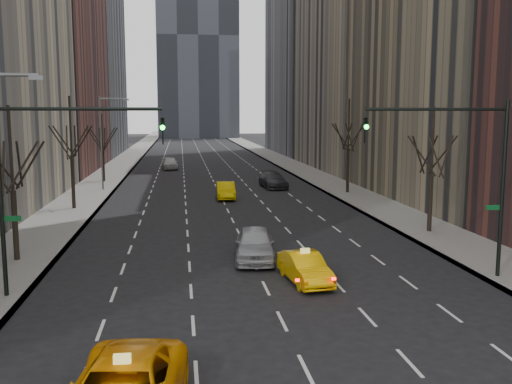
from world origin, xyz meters
name	(u,v)px	position (x,y,z in m)	size (l,w,h in m)	color
sidewalk_left	(119,167)	(-12.25, 70.00, 0.07)	(4.50, 320.00, 0.15)	slate
sidewalk_right	(290,165)	(12.25, 70.00, 0.07)	(4.50, 320.00, 0.15)	slate
tree_lw_b	(13,190)	(-12.00, 18.00, 3.72)	(3.36, 3.50, 7.82)	black
tree_lw_c	(72,159)	(-12.00, 34.00, 4.04)	(3.36, 3.50, 8.74)	black
tree_lw_d	(103,150)	(-12.00, 52.00, 3.56)	(3.36, 3.50, 7.36)	black
tree_rw_b	(431,175)	(12.00, 22.00, 3.72)	(3.36, 3.50, 7.82)	black
tree_rw_c	(348,151)	(12.00, 40.00, 4.04)	(3.36, 3.50, 8.74)	black
traffic_mast_left	(43,166)	(-9.11, 12.00, 5.49)	(6.69, 0.39, 8.00)	black
traffic_mast_right	(469,161)	(9.11, 12.00, 5.49)	(6.69, 0.39, 8.00)	black
streetlight_far	(105,133)	(-10.84, 45.00, 5.62)	(2.83, 0.22, 9.00)	slate
taxi_sedan	(305,268)	(1.87, 12.63, 0.68)	(1.43, 4.11, 1.35)	#FAB805
silver_sedan_ahead	(255,244)	(0.15, 16.84, 0.85)	(2.02, 5.01, 1.71)	#9B9DA2
far_taxi	(226,190)	(0.33, 38.33, 0.74)	(1.57, 4.51, 1.49)	yellow
far_suv_grey	(273,180)	(5.74, 45.22, 0.79)	(2.21, 5.43, 1.58)	#2D2D32
far_car_white	(170,163)	(-5.08, 66.26, 0.84)	(1.98, 4.93, 1.68)	silver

